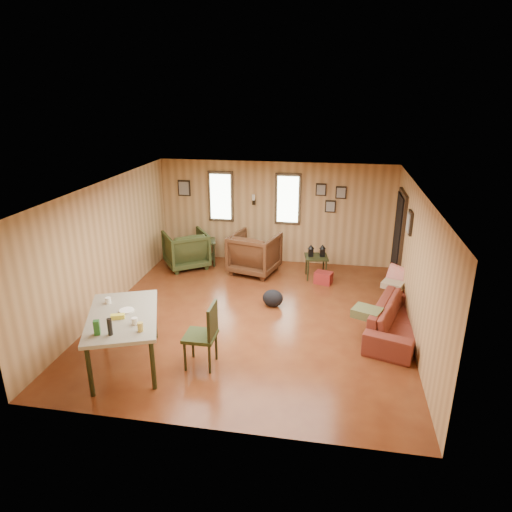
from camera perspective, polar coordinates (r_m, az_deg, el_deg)
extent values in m
cube|color=brown|center=(8.47, -0.47, -7.67)|extent=(5.50, 6.00, 0.02)
cube|color=#997C5B|center=(7.65, -0.53, 8.59)|extent=(5.50, 6.00, 0.02)
cube|color=tan|center=(10.82, 2.41, 5.42)|extent=(5.50, 0.02, 2.40)
cube|color=tan|center=(5.33, -6.50, -10.93)|extent=(5.50, 0.02, 2.40)
cube|color=tan|center=(8.88, -18.29, 1.10)|extent=(0.02, 6.00, 2.40)
cube|color=tan|center=(7.99, 19.38, -1.14)|extent=(0.02, 6.00, 2.40)
cube|color=black|center=(10.95, -4.41, 7.43)|extent=(0.60, 0.05, 1.20)
cube|color=#E0F2D1|center=(10.91, -4.46, 7.38)|extent=(0.48, 0.04, 1.06)
cube|color=black|center=(10.67, 4.02, 7.11)|extent=(0.60, 0.05, 1.20)
cube|color=#E0F2D1|center=(10.63, 3.99, 7.06)|extent=(0.48, 0.04, 1.06)
cube|color=black|center=(10.78, -0.27, 6.75)|extent=(0.07, 0.05, 0.12)
cylinder|color=silver|center=(10.69, -0.32, 7.35)|extent=(0.07, 0.07, 0.14)
cube|color=black|center=(9.87, 17.39, 1.83)|extent=(0.06, 1.00, 2.05)
cube|color=black|center=(9.86, 17.16, 1.84)|extent=(0.04, 0.82, 1.90)
cube|color=black|center=(10.57, 8.14, 8.22)|extent=(0.24, 0.04, 0.28)
cube|color=#9E998C|center=(10.54, 8.13, 8.18)|extent=(0.19, 0.02, 0.22)
cube|color=black|center=(10.57, 10.58, 7.81)|extent=(0.24, 0.04, 0.28)
cube|color=#9E998C|center=(10.54, 10.58, 7.77)|extent=(0.19, 0.02, 0.22)
cube|color=black|center=(10.64, 9.28, 6.14)|extent=(0.24, 0.04, 0.28)
cube|color=#9E998C|center=(10.62, 9.28, 6.11)|extent=(0.19, 0.02, 0.22)
cube|color=black|center=(11.16, -8.96, 8.39)|extent=(0.30, 0.04, 0.38)
cube|color=#9E998C|center=(11.14, -9.01, 8.35)|extent=(0.24, 0.02, 0.31)
cube|color=black|center=(8.63, 18.68, 3.99)|extent=(0.04, 0.34, 0.42)
cube|color=#9E998C|center=(8.62, 18.49, 4.01)|extent=(0.02, 0.27, 0.34)
imported|color=maroon|center=(8.09, 17.49, -6.99)|extent=(1.12, 2.01, 0.76)
imported|color=#4A2A16|center=(10.29, -0.17, 0.60)|extent=(1.18, 1.14, 1.01)
imported|color=#303819|center=(10.75, -8.75, 1.03)|extent=(1.24, 1.23, 0.94)
cube|color=black|center=(10.81, -6.64, 1.83)|extent=(0.70, 0.67, 0.04)
cube|color=black|center=(10.94, -6.56, -0.10)|extent=(0.64, 0.60, 0.03)
cylinder|color=black|center=(10.71, -7.85, -0.07)|extent=(0.05, 0.05, 0.56)
cylinder|color=black|center=(10.71, -5.28, 0.05)|extent=(0.05, 0.05, 0.56)
cylinder|color=black|center=(11.10, -7.84, 0.67)|extent=(0.05, 0.05, 0.56)
cylinder|color=black|center=(11.10, -5.36, 0.78)|extent=(0.05, 0.05, 0.56)
cube|color=#43312C|center=(10.78, -7.33, 2.25)|extent=(0.11, 0.05, 0.14)
cube|color=#43312C|center=(10.78, -6.11, 2.27)|extent=(0.10, 0.05, 0.13)
cube|color=black|center=(10.08, 7.55, -0.12)|extent=(0.56, 0.56, 0.04)
cylinder|color=black|center=(9.96, 6.51, -1.81)|extent=(0.04, 0.04, 0.48)
cylinder|color=black|center=(10.01, 8.72, -1.81)|extent=(0.04, 0.04, 0.48)
cylinder|color=black|center=(10.32, 6.29, -1.01)|extent=(0.04, 0.04, 0.48)
cylinder|color=black|center=(10.37, 8.42, -1.01)|extent=(0.04, 0.04, 0.48)
cube|color=black|center=(10.03, 6.86, 0.45)|extent=(0.12, 0.12, 0.17)
cone|color=black|center=(9.98, 6.89, 1.19)|extent=(0.17, 0.17, 0.10)
cube|color=black|center=(10.06, 8.29, 0.45)|extent=(0.12, 0.12, 0.17)
cone|color=black|center=(10.02, 8.33, 1.18)|extent=(0.17, 0.17, 0.10)
cube|color=maroon|center=(9.93, 8.43, -2.70)|extent=(0.42, 0.35, 0.26)
ellipsoid|color=black|center=(8.79, 2.12, -5.29)|extent=(0.46, 0.39, 0.34)
cube|color=brown|center=(7.76, 13.71, -6.88)|extent=(0.55, 0.50, 0.15)
cube|color=red|center=(9.20, 17.16, -2.20)|extent=(0.41, 0.25, 0.40)
cube|color=tan|center=(8.99, 16.72, -3.46)|extent=(0.46, 0.41, 0.11)
cube|color=gray|center=(7.02, -16.34, -7.26)|extent=(1.50, 1.88, 0.05)
cylinder|color=black|center=(6.67, -20.08, -13.36)|extent=(0.08, 0.08, 0.78)
cylinder|color=black|center=(6.58, -12.77, -13.07)|extent=(0.08, 0.08, 0.78)
cylinder|color=black|center=(7.89, -18.68, -7.77)|extent=(0.08, 0.08, 0.78)
cylinder|color=black|center=(7.80, -12.61, -7.44)|extent=(0.08, 0.08, 0.78)
cylinder|color=white|center=(6.68, -14.93, -7.86)|extent=(0.11, 0.11, 0.10)
cylinder|color=white|center=(7.41, -18.00, -5.31)|extent=(0.11, 0.11, 0.10)
cube|color=#236128|center=(6.54, -19.28, -8.44)|extent=(0.10, 0.10, 0.21)
cylinder|color=black|center=(6.47, -17.81, -8.42)|extent=(0.08, 0.08, 0.24)
cylinder|color=#CEB851|center=(6.47, -14.26, -8.58)|extent=(0.10, 0.10, 0.13)
cylinder|color=white|center=(7.09, -15.86, -6.57)|extent=(0.28, 0.28, 0.02)
cube|color=yellow|center=(6.90, -16.91, -7.25)|extent=(0.21, 0.15, 0.07)
cube|color=#303819|center=(6.92, -6.99, -9.90)|extent=(0.46, 0.46, 0.05)
cube|color=black|center=(6.73, -5.46, -8.06)|extent=(0.05, 0.44, 0.51)
cylinder|color=black|center=(6.95, -8.86, -12.29)|extent=(0.04, 0.04, 0.48)
cylinder|color=black|center=(6.85, -5.83, -12.67)|extent=(0.04, 0.04, 0.48)
cylinder|color=black|center=(7.25, -7.91, -10.76)|extent=(0.04, 0.04, 0.48)
cylinder|color=black|center=(7.15, -5.00, -11.09)|extent=(0.04, 0.04, 0.48)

